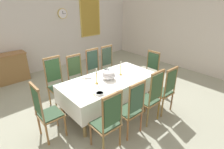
# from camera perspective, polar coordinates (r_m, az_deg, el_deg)

# --- Properties ---
(ground) EXTENTS (7.55, 6.38, 0.04)m
(ground) POSITION_cam_1_polar(r_m,az_deg,el_deg) (4.61, -2.79, -9.28)
(ground) COLOR #999B86
(back_wall) EXTENTS (7.55, 0.08, 3.23)m
(back_wall) POSITION_cam_1_polar(r_m,az_deg,el_deg) (6.76, -21.13, 14.83)
(back_wall) COLOR silver
(back_wall) RESTS_ON ground
(right_wall) EXTENTS (0.08, 6.38, 3.23)m
(right_wall) POSITION_cam_1_polar(r_m,az_deg,el_deg) (6.96, 23.11, 14.75)
(right_wall) COLOR beige
(right_wall) RESTS_ON ground
(dining_table) EXTENTS (2.22, 1.09, 0.76)m
(dining_table) POSITION_cam_1_polar(r_m,az_deg,el_deg) (4.10, -0.85, -2.42)
(dining_table) COLOR olive
(dining_table) RESTS_ON ground
(tablecloth) EXTENTS (2.24, 1.11, 0.43)m
(tablecloth) POSITION_cam_1_polar(r_m,az_deg,el_deg) (4.12, -0.85, -2.94)
(tablecloth) COLOR white
(tablecloth) RESTS_ON dining_table
(chair_south_a) EXTENTS (0.44, 0.42, 1.17)m
(chair_south_a) POSITION_cam_1_polar(r_m,az_deg,el_deg) (3.06, -1.41, -14.72)
(chair_south_a) COLOR brown
(chair_south_a) RESTS_ON ground
(chair_north_a) EXTENTS (0.44, 0.42, 1.22)m
(chair_north_a) POSITION_cam_1_polar(r_m,az_deg,el_deg) (4.47, -17.37, -2.35)
(chair_north_a) COLOR brown
(chair_north_a) RESTS_ON ground
(chair_south_b) EXTENTS (0.44, 0.42, 1.16)m
(chair_south_b) POSITION_cam_1_polar(r_m,az_deg,el_deg) (3.39, 6.16, -10.67)
(chair_south_b) COLOR olive
(chair_south_b) RESTS_ON ground
(chair_north_b) EXTENTS (0.44, 0.42, 1.14)m
(chair_north_b) POSITION_cam_1_polar(r_m,az_deg,el_deg) (4.70, -11.03, -0.64)
(chair_north_b) COLOR #8D5D3A
(chair_north_b) RESTS_ON ground
(chair_south_c) EXTENTS (0.44, 0.42, 1.21)m
(chair_south_c) POSITION_cam_1_polar(r_m,az_deg,el_deg) (3.77, 12.28, -6.96)
(chair_south_c) COLOR #956A41
(chair_south_c) RESTS_ON ground
(chair_north_c) EXTENTS (0.44, 0.42, 1.19)m
(chair_north_c) POSITION_cam_1_polar(r_m,az_deg,el_deg) (4.99, -5.37, 1.37)
(chair_north_c) COLOR olive
(chair_north_c) RESTS_ON ground
(chair_south_d) EXTENTS (0.44, 0.42, 1.13)m
(chair_south_d) POSITION_cam_1_polar(r_m,az_deg,el_deg) (4.17, 16.55, -4.66)
(chair_south_d) COLOR #955B3C
(chair_south_d) RESTS_ON ground
(chair_north_d) EXTENTS (0.44, 0.42, 1.19)m
(chair_north_d) POSITION_cam_1_polar(r_m,az_deg,el_deg) (5.29, -0.82, 2.79)
(chair_north_d) COLOR #94623A
(chair_north_d) RESTS_ON ground
(chair_head_west) EXTENTS (0.42, 0.44, 1.16)m
(chair_head_west) POSITION_cam_1_polar(r_m,az_deg,el_deg) (3.50, -20.47, -11.04)
(chair_head_west) COLOR olive
(chair_head_west) RESTS_ON ground
(chair_head_east) EXTENTS (0.42, 0.44, 1.10)m
(chair_head_east) POSITION_cam_1_polar(r_m,az_deg,el_deg) (5.17, 12.01, 1.41)
(chair_head_east) COLOR brown
(chair_head_east) RESTS_ON ground
(soup_tureen) EXTENTS (0.30, 0.30, 0.24)m
(soup_tureen) POSITION_cam_1_polar(r_m,az_deg,el_deg) (4.01, -1.06, -0.02)
(soup_tureen) COLOR white
(soup_tureen) RESTS_ON tablecloth
(candlestick_west) EXTENTS (0.07, 0.07, 0.36)m
(candlestick_west) POSITION_cam_1_polar(r_m,az_deg,el_deg) (3.80, -4.98, -1.00)
(candlestick_west) COLOR gold
(candlestick_west) RESTS_ON tablecloth
(candlestick_east) EXTENTS (0.07, 0.07, 0.35)m
(candlestick_east) POSITION_cam_1_polar(r_m,az_deg,el_deg) (4.23, 2.83, 1.64)
(candlestick_east) COLOR gold
(candlestick_east) RESTS_ON tablecloth
(bowl_near_left) EXTENTS (0.18, 0.18, 0.03)m
(bowl_near_left) POSITION_cam_1_polar(r_m,az_deg,el_deg) (4.17, -7.65, -0.69)
(bowl_near_left) COLOR white
(bowl_near_left) RESTS_ON tablecloth
(bowl_near_right) EXTENTS (0.17, 0.17, 0.03)m
(bowl_near_right) POSITION_cam_1_polar(r_m,az_deg,el_deg) (3.45, -3.96, -6.06)
(bowl_near_right) COLOR white
(bowl_near_right) RESTS_ON tablecloth
(bowl_far_left) EXTENTS (0.14, 0.14, 0.03)m
(bowl_far_left) POSITION_cam_1_polar(r_m,az_deg,el_deg) (4.52, -1.69, 1.49)
(bowl_far_left) COLOR white
(bowl_far_left) RESTS_ON tablecloth
(spoon_primary) EXTENTS (0.03, 0.18, 0.01)m
(spoon_primary) POSITION_cam_1_polar(r_m,az_deg,el_deg) (4.14, -9.26, -1.23)
(spoon_primary) COLOR gold
(spoon_primary) RESTS_ON tablecloth
(spoon_secondary) EXTENTS (0.06, 0.17, 0.01)m
(spoon_secondary) POSITION_cam_1_polar(r_m,az_deg,el_deg) (3.42, -5.63, -6.66)
(spoon_secondary) COLOR gold
(spoon_secondary) RESTS_ON tablecloth
(sideboard) EXTENTS (1.44, 0.48, 0.90)m
(sideboard) POSITION_cam_1_polar(r_m,az_deg,el_deg) (6.34, -31.80, 1.33)
(sideboard) COLOR olive
(sideboard) RESTS_ON ground
(mounted_clock) EXTENTS (0.35, 0.06, 0.35)m
(mounted_clock) POSITION_cam_1_polar(r_m,az_deg,el_deg) (6.95, -15.66, 18.35)
(mounted_clock) COLOR #D1B251
(framed_painting) EXTENTS (0.94, 0.05, 1.56)m
(framed_painting) POSITION_cam_1_polar(r_m,az_deg,el_deg) (7.58, -7.02, 18.03)
(framed_painting) COLOR #D1B251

